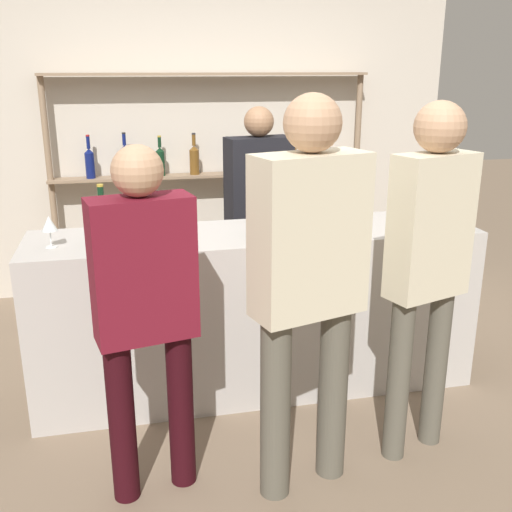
{
  "coord_description": "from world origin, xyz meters",
  "views": [
    {
      "loc": [
        -0.71,
        -3.21,
        1.87
      ],
      "look_at": [
        0.0,
        0.0,
        0.82
      ],
      "focal_mm": 42.0,
      "sensor_mm": 36.0,
      "label": 1
    }
  ],
  "objects_px": {
    "counter_bottle_0": "(103,223)",
    "server_behind_counter": "(259,201)",
    "customer_center": "(308,273)",
    "counter_bottle_1": "(443,204)",
    "counter_bottle_2": "(259,215)",
    "customer_left": "(145,301)",
    "wine_glass": "(49,224)",
    "customer_right": "(428,254)",
    "ice_bucket": "(301,207)"
  },
  "relations": [
    {
      "from": "ice_bucket",
      "to": "customer_left",
      "type": "height_order",
      "value": "customer_left"
    },
    {
      "from": "counter_bottle_0",
      "to": "counter_bottle_1",
      "type": "relative_size",
      "value": 0.91
    },
    {
      "from": "ice_bucket",
      "to": "counter_bottle_1",
      "type": "bearing_deg",
      "value": -20.91
    },
    {
      "from": "customer_left",
      "to": "customer_center",
      "type": "distance_m",
      "value": 0.7
    },
    {
      "from": "ice_bucket",
      "to": "customer_center",
      "type": "height_order",
      "value": "customer_center"
    },
    {
      "from": "counter_bottle_2",
      "to": "ice_bucket",
      "type": "xyz_separation_m",
      "value": [
        0.31,
        0.23,
        -0.02
      ]
    },
    {
      "from": "counter_bottle_0",
      "to": "wine_glass",
      "type": "distance_m",
      "value": 0.27
    },
    {
      "from": "counter_bottle_2",
      "to": "customer_left",
      "type": "xyz_separation_m",
      "value": [
        -0.65,
        -0.75,
        -0.16
      ]
    },
    {
      "from": "customer_left",
      "to": "server_behind_counter",
      "type": "relative_size",
      "value": 0.99
    },
    {
      "from": "counter_bottle_2",
      "to": "server_behind_counter",
      "type": "bearing_deg",
      "value": 77.18
    },
    {
      "from": "counter_bottle_2",
      "to": "server_behind_counter",
      "type": "height_order",
      "value": "server_behind_counter"
    },
    {
      "from": "customer_right",
      "to": "customer_center",
      "type": "bearing_deg",
      "value": 84.25
    },
    {
      "from": "counter_bottle_0",
      "to": "counter_bottle_1",
      "type": "xyz_separation_m",
      "value": [
        1.91,
        -0.07,
        0.02
      ]
    },
    {
      "from": "counter_bottle_0",
      "to": "counter_bottle_1",
      "type": "height_order",
      "value": "counter_bottle_1"
    },
    {
      "from": "ice_bucket",
      "to": "customer_left",
      "type": "distance_m",
      "value": 1.38
    },
    {
      "from": "counter_bottle_0",
      "to": "server_behind_counter",
      "type": "bearing_deg",
      "value": 44.02
    },
    {
      "from": "wine_glass",
      "to": "customer_left",
      "type": "distance_m",
      "value": 0.9
    },
    {
      "from": "counter_bottle_2",
      "to": "customer_left",
      "type": "relative_size",
      "value": 0.2
    },
    {
      "from": "wine_glass",
      "to": "customer_right",
      "type": "distance_m",
      "value": 1.9
    },
    {
      "from": "counter_bottle_2",
      "to": "wine_glass",
      "type": "relative_size",
      "value": 1.87
    },
    {
      "from": "counter_bottle_0",
      "to": "customer_left",
      "type": "xyz_separation_m",
      "value": [
        0.18,
        -0.75,
        -0.16
      ]
    },
    {
      "from": "wine_glass",
      "to": "customer_center",
      "type": "xyz_separation_m",
      "value": [
        1.12,
        -0.87,
        -0.05
      ]
    },
    {
      "from": "counter_bottle_1",
      "to": "counter_bottle_2",
      "type": "height_order",
      "value": "counter_bottle_1"
    },
    {
      "from": "ice_bucket",
      "to": "server_behind_counter",
      "type": "height_order",
      "value": "server_behind_counter"
    },
    {
      "from": "counter_bottle_1",
      "to": "counter_bottle_2",
      "type": "distance_m",
      "value": 1.08
    },
    {
      "from": "counter_bottle_0",
      "to": "customer_center",
      "type": "bearing_deg",
      "value": -45.09
    },
    {
      "from": "counter_bottle_0",
      "to": "server_behind_counter",
      "type": "distance_m",
      "value": 1.49
    },
    {
      "from": "customer_right",
      "to": "ice_bucket",
      "type": "bearing_deg",
      "value": 1.42
    },
    {
      "from": "customer_left",
      "to": "counter_bottle_1",
      "type": "bearing_deg",
      "value": -80.09
    },
    {
      "from": "customer_left",
      "to": "counter_bottle_0",
      "type": "bearing_deg",
      "value": 1.47
    },
    {
      "from": "counter_bottle_0",
      "to": "wine_glass",
      "type": "height_order",
      "value": "counter_bottle_0"
    },
    {
      "from": "counter_bottle_1",
      "to": "server_behind_counter",
      "type": "bearing_deg",
      "value": 127.35
    },
    {
      "from": "customer_left",
      "to": "server_behind_counter",
      "type": "distance_m",
      "value": 2.0
    },
    {
      "from": "ice_bucket",
      "to": "customer_right",
      "type": "relative_size",
      "value": 0.11
    },
    {
      "from": "ice_bucket",
      "to": "customer_left",
      "type": "bearing_deg",
      "value": -134.74
    },
    {
      "from": "counter_bottle_2",
      "to": "customer_left",
      "type": "bearing_deg",
      "value": -131.24
    },
    {
      "from": "wine_glass",
      "to": "server_behind_counter",
      "type": "xyz_separation_m",
      "value": [
        1.34,
        1.02,
        -0.16
      ]
    },
    {
      "from": "counter_bottle_0",
      "to": "server_behind_counter",
      "type": "relative_size",
      "value": 0.2
    },
    {
      "from": "counter_bottle_2",
      "to": "customer_right",
      "type": "xyz_separation_m",
      "value": [
        0.64,
        -0.72,
        -0.04
      ]
    },
    {
      "from": "counter_bottle_2",
      "to": "customer_right",
      "type": "distance_m",
      "value": 0.96
    },
    {
      "from": "counter_bottle_1",
      "to": "customer_right",
      "type": "relative_size",
      "value": 0.2
    },
    {
      "from": "counter_bottle_2",
      "to": "ice_bucket",
      "type": "distance_m",
      "value": 0.39
    },
    {
      "from": "wine_glass",
      "to": "customer_right",
      "type": "bearing_deg",
      "value": -22.96
    },
    {
      "from": "customer_center",
      "to": "counter_bottle_1",
      "type": "bearing_deg",
      "value": -69.16
    },
    {
      "from": "ice_bucket",
      "to": "customer_center",
      "type": "bearing_deg",
      "value": -105.0
    },
    {
      "from": "wine_glass",
      "to": "ice_bucket",
      "type": "bearing_deg",
      "value": 8.34
    },
    {
      "from": "counter_bottle_0",
      "to": "wine_glass",
      "type": "relative_size",
      "value": 1.94
    },
    {
      "from": "wine_glass",
      "to": "server_behind_counter",
      "type": "height_order",
      "value": "server_behind_counter"
    },
    {
      "from": "counter_bottle_0",
      "to": "customer_center",
      "type": "xyz_separation_m",
      "value": [
        0.85,
        -0.86,
        -0.05
      ]
    },
    {
      "from": "wine_glass",
      "to": "customer_right",
      "type": "relative_size",
      "value": 0.1
    }
  ]
}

